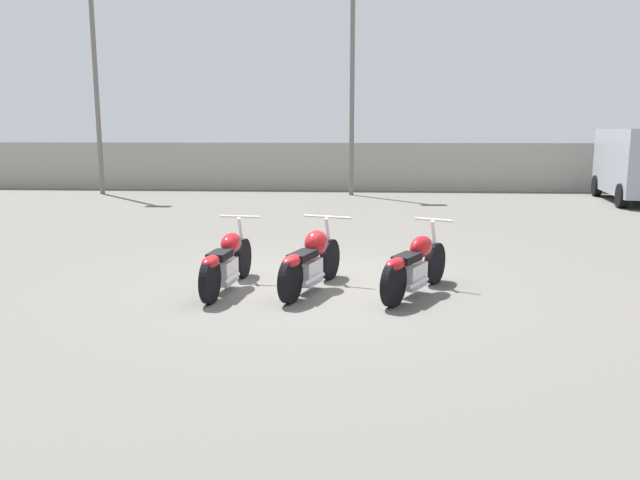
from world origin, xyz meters
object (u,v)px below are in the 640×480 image
Objects in this scene: light_pole_left at (93,43)px; motorcycle_slot_1 at (311,261)px; light_pole_right at (352,68)px; motorcycle_slot_2 at (415,265)px; motorcycle_slot_0 at (227,262)px.

light_pole_left is 15.87m from motorcycle_slot_1.
light_pole_right is 3.62× the size of motorcycle_slot_1.
light_pole_right is at bearing 122.48° from motorcycle_slot_2.
light_pole_left is at bearing -178.54° from light_pole_right.
light_pole_left is at bearing 125.38° from motorcycle_slot_0.
light_pole_right is 3.88× the size of motorcycle_slot_2.
motorcycle_slot_2 reaches higher than motorcycle_slot_0.
light_pole_left is 16.77m from motorcycle_slot_2.
motorcycle_slot_1 is 1.07× the size of motorcycle_slot_2.
motorcycle_slot_1 reaches higher than motorcycle_slot_0.
light_pole_right is at bearing 89.43° from motorcycle_slot_0.
motorcycle_slot_2 is at bearing -85.23° from light_pole_right.
motorcycle_slot_1 is (1.17, 0.05, 0.02)m from motorcycle_slot_0.
light_pole_left is 15.34m from motorcycle_slot_0.
light_pole_left is 1.23× the size of light_pole_right.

